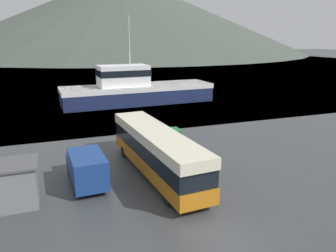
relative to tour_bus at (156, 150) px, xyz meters
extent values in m
plane|color=#383A3D|center=(0.65, -8.81, -1.86)|extent=(400.00, 400.00, 0.00)
plane|color=slate|center=(0.65, 130.76, -1.86)|extent=(240.00, 240.00, 0.00)
cone|color=#424C42|center=(39.94, 190.12, 21.32)|extent=(220.54, 220.54, 46.36)
cube|color=#B26614|center=(0.00, -0.01, -0.91)|extent=(3.40, 12.94, 1.00)
cube|color=black|center=(0.00, -0.01, 0.16)|extent=(3.33, 12.69, 1.14)
cube|color=beige|center=(0.00, -0.01, 1.09)|extent=(3.40, 12.94, 0.71)
cube|color=black|center=(-0.44, 6.39, -0.04)|extent=(2.22, 0.21, 1.54)
cylinder|color=black|center=(-1.42, 4.38, -1.41)|extent=(0.36, 0.92, 0.90)
cylinder|color=black|center=(0.80, 4.53, -1.41)|extent=(0.36, 0.92, 0.90)
cylinder|color=black|center=(-0.80, -4.56, -1.41)|extent=(0.36, 0.92, 0.90)
cylinder|color=black|center=(1.42, -4.41, -1.41)|extent=(0.36, 0.92, 0.90)
cube|color=navy|center=(-4.94, -0.45, -0.54)|extent=(2.28, 3.95, 1.94)
cube|color=navy|center=(-5.05, 2.31, -0.98)|extent=(2.19, 1.74, 1.07)
cube|color=black|center=(-5.02, 1.51, -0.10)|extent=(1.80, 0.14, 0.68)
cylinder|color=black|center=(-5.99, 2.05, -1.51)|extent=(0.25, 0.71, 0.70)
cylinder|color=black|center=(-4.09, 2.13, -1.51)|extent=(0.25, 0.71, 0.70)
cylinder|color=black|center=(-5.85, -1.37, -1.51)|extent=(0.25, 0.71, 0.70)
cylinder|color=black|center=(-3.95, -1.29, -1.51)|extent=(0.25, 0.71, 0.70)
cube|color=#19234C|center=(5.70, 26.23, -0.51)|extent=(22.51, 6.81, 2.71)
cube|color=white|center=(5.70, 26.23, 0.51)|extent=(22.74, 6.88, 0.68)
cube|color=white|center=(3.48, 26.15, 2.35)|extent=(7.29, 4.43, 3.00)
cube|color=black|center=(3.48, 26.15, 2.80)|extent=(7.44, 4.56, 0.90)
cylinder|color=#B2B2B7|center=(4.55, 26.19, 7.29)|extent=(0.20, 0.20, 6.88)
cube|color=#287F3D|center=(3.64, 5.93, -1.19)|extent=(0.98, 1.39, 1.34)
cube|color=#226C34|center=(3.64, 5.93, -0.45)|extent=(1.08, 1.53, 0.15)
cube|color=slate|center=(-9.55, -1.34, -0.61)|extent=(3.08, 2.47, 2.51)
cube|color=#4C4C51|center=(-9.55, -1.34, 0.71)|extent=(3.39, 2.71, 0.12)
cube|color=#1E5138|center=(12.55, 27.57, -1.45)|extent=(5.75, 7.95, 0.82)
camera|label=1|loc=(-6.85, -21.11, 7.88)|focal=35.00mm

